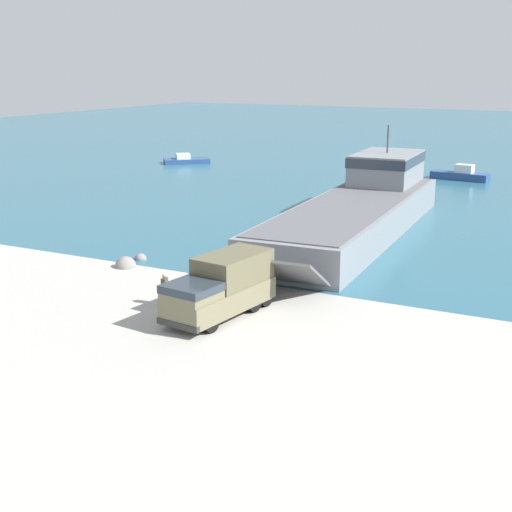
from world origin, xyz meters
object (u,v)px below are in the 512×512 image
(landing_craft, at_px, (361,206))
(soldier_on_ramp, at_px, (165,287))
(moored_boat_c, at_px, (461,175))
(cargo_crate, at_px, (178,314))
(moored_boat_a, at_px, (186,160))
(military_truck, at_px, (221,287))

(landing_craft, bearing_deg, soldier_on_ramp, -101.33)
(moored_boat_c, bearing_deg, cargo_crate, -177.56)
(landing_craft, relative_size, moored_boat_a, 5.15)
(military_truck, height_order, moored_boat_c, military_truck)
(moored_boat_c, height_order, cargo_crate, moored_boat_c)
(military_truck, distance_m, cargo_crate, 2.64)
(soldier_on_ramp, relative_size, moored_boat_a, 0.28)
(military_truck, distance_m, moored_boat_a, 60.13)
(moored_boat_a, distance_m, moored_boat_c, 35.60)
(moored_boat_c, bearing_deg, landing_craft, -177.65)
(moored_boat_c, bearing_deg, moored_boat_a, 99.58)
(soldier_on_ramp, relative_size, cargo_crate, 2.58)
(moored_boat_a, bearing_deg, moored_boat_c, 54.36)
(moored_boat_c, bearing_deg, military_truck, -175.78)
(landing_craft, relative_size, moored_boat_c, 4.96)
(soldier_on_ramp, height_order, moored_boat_a, soldier_on_ramp)
(moored_boat_c, distance_m, cargo_crate, 53.51)
(cargo_crate, bearing_deg, moored_boat_c, 86.43)
(moored_boat_c, bearing_deg, soldier_on_ramp, -179.72)
(soldier_on_ramp, xyz_separation_m, cargo_crate, (1.87, -1.62, -0.73))
(landing_craft, distance_m, moored_boat_c, 29.30)
(landing_craft, bearing_deg, cargo_crate, -96.39)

